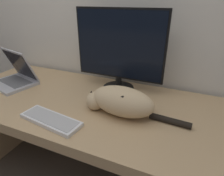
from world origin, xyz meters
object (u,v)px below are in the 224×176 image
Objects in this scene: monitor at (119,51)px; external_keyboard at (51,120)px; cat at (120,101)px; laptop at (15,77)px.

external_keyboard is (-0.18, -0.48, -0.26)m from monitor.
monitor is at bearing 76.74° from external_keyboard.
external_keyboard is at bearing -110.65° from monitor.
monitor is 0.35m from cat.
laptop is (-0.72, -0.20, -0.22)m from monitor.
external_keyboard is (0.54, -0.28, -0.04)m from laptop.
cat is (0.30, 0.21, 0.07)m from external_keyboard.
laptop is 0.84m from cat.
cat is at bearing 9.45° from laptop.
laptop reaches higher than external_keyboard.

